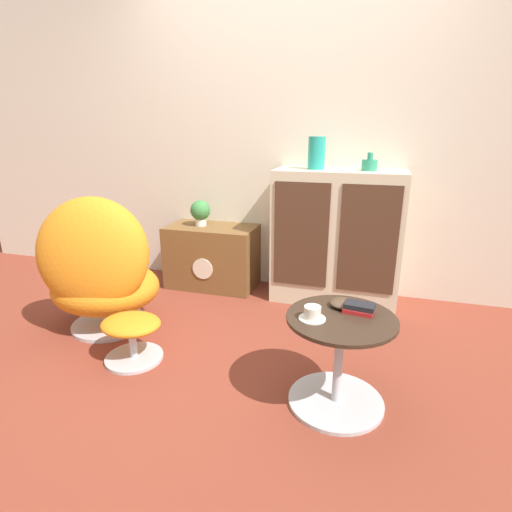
{
  "coord_description": "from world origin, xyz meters",
  "views": [
    {
      "loc": [
        0.7,
        -1.87,
        1.32
      ],
      "look_at": [
        0.01,
        0.43,
        0.55
      ],
      "focal_mm": 28.0,
      "sensor_mm": 36.0,
      "label": 1
    }
  ],
  "objects_px": {
    "egg_chair": "(100,272)",
    "ottoman": "(132,331)",
    "book_stack": "(359,308)",
    "vase_leftmost": "(317,153)",
    "teacup": "(312,314)",
    "vase_inner_left": "(370,164)",
    "bowl": "(343,303)",
    "tv_console": "(212,256)",
    "potted_plant": "(200,212)",
    "coffee_table": "(338,360)",
    "sideboard": "(336,237)"
  },
  "relations": [
    {
      "from": "tv_console",
      "to": "book_stack",
      "type": "bearing_deg",
      "value": -43.92
    },
    {
      "from": "coffee_table",
      "to": "bowl",
      "type": "xyz_separation_m",
      "value": [
        -0.01,
        0.12,
        0.25
      ]
    },
    {
      "from": "egg_chair",
      "to": "vase_inner_left",
      "type": "relative_size",
      "value": 7.46
    },
    {
      "from": "bowl",
      "to": "teacup",
      "type": "bearing_deg",
      "value": -124.69
    },
    {
      "from": "tv_console",
      "to": "bowl",
      "type": "relative_size",
      "value": 5.71
    },
    {
      "from": "teacup",
      "to": "tv_console",
      "type": "bearing_deg",
      "value": 128.2
    },
    {
      "from": "sideboard",
      "to": "bowl",
      "type": "height_order",
      "value": "sideboard"
    },
    {
      "from": "egg_chair",
      "to": "bowl",
      "type": "bearing_deg",
      "value": -7.58
    },
    {
      "from": "potted_plant",
      "to": "book_stack",
      "type": "height_order",
      "value": "potted_plant"
    },
    {
      "from": "vase_inner_left",
      "to": "bowl",
      "type": "xyz_separation_m",
      "value": [
        -0.05,
        -1.18,
        -0.58
      ]
    },
    {
      "from": "sideboard",
      "to": "book_stack",
      "type": "height_order",
      "value": "sideboard"
    },
    {
      "from": "coffee_table",
      "to": "book_stack",
      "type": "bearing_deg",
      "value": 43.52
    },
    {
      "from": "vase_leftmost",
      "to": "bowl",
      "type": "xyz_separation_m",
      "value": [
        0.33,
        -1.18,
        -0.65
      ]
    },
    {
      "from": "coffee_table",
      "to": "vase_leftmost",
      "type": "distance_m",
      "value": 1.62
    },
    {
      "from": "coffee_table",
      "to": "potted_plant",
      "type": "relative_size",
      "value": 2.43
    },
    {
      "from": "potted_plant",
      "to": "vase_leftmost",
      "type": "bearing_deg",
      "value": 0.25
    },
    {
      "from": "book_stack",
      "to": "vase_leftmost",
      "type": "bearing_deg",
      "value": 108.58
    },
    {
      "from": "potted_plant",
      "to": "book_stack",
      "type": "relative_size",
      "value": 1.4
    },
    {
      "from": "teacup",
      "to": "bowl",
      "type": "xyz_separation_m",
      "value": [
        0.12,
        0.18,
        -0.01
      ]
    },
    {
      "from": "egg_chair",
      "to": "ottoman",
      "type": "distance_m",
      "value": 0.53
    },
    {
      "from": "ottoman",
      "to": "vase_leftmost",
      "type": "xyz_separation_m",
      "value": [
        0.86,
        1.24,
        0.96
      ]
    },
    {
      "from": "potted_plant",
      "to": "coffee_table",
      "type": "bearing_deg",
      "value": -45.09
    },
    {
      "from": "potted_plant",
      "to": "teacup",
      "type": "distance_m",
      "value": 1.79
    },
    {
      "from": "vase_inner_left",
      "to": "bowl",
      "type": "height_order",
      "value": "vase_inner_left"
    },
    {
      "from": "vase_leftmost",
      "to": "teacup",
      "type": "xyz_separation_m",
      "value": [
        0.21,
        -1.36,
        -0.64
      ]
    },
    {
      "from": "tv_console",
      "to": "teacup",
      "type": "distance_m",
      "value": 1.74
    },
    {
      "from": "vase_inner_left",
      "to": "teacup",
      "type": "bearing_deg",
      "value": -97.28
    },
    {
      "from": "vase_inner_left",
      "to": "bowl",
      "type": "distance_m",
      "value": 1.32
    },
    {
      "from": "sideboard",
      "to": "tv_console",
      "type": "height_order",
      "value": "sideboard"
    },
    {
      "from": "tv_console",
      "to": "egg_chair",
      "type": "bearing_deg",
      "value": -111.88
    },
    {
      "from": "tv_console",
      "to": "teacup",
      "type": "xyz_separation_m",
      "value": [
        1.07,
        -1.36,
        0.24
      ]
    },
    {
      "from": "tv_console",
      "to": "vase_inner_left",
      "type": "height_order",
      "value": "vase_inner_left"
    },
    {
      "from": "ottoman",
      "to": "teacup",
      "type": "distance_m",
      "value": 1.12
    },
    {
      "from": "egg_chair",
      "to": "teacup",
      "type": "bearing_deg",
      "value": -14.96
    },
    {
      "from": "vase_inner_left",
      "to": "egg_chair",
      "type": "bearing_deg",
      "value": -149.19
    },
    {
      "from": "sideboard",
      "to": "ottoman",
      "type": "distance_m",
      "value": 1.65
    },
    {
      "from": "egg_chair",
      "to": "ottoman",
      "type": "height_order",
      "value": "egg_chair"
    },
    {
      "from": "ottoman",
      "to": "teacup",
      "type": "height_order",
      "value": "teacup"
    },
    {
      "from": "ottoman",
      "to": "coffee_table",
      "type": "height_order",
      "value": "coffee_table"
    },
    {
      "from": "coffee_table",
      "to": "bowl",
      "type": "distance_m",
      "value": 0.27
    },
    {
      "from": "sideboard",
      "to": "vase_leftmost",
      "type": "relative_size",
      "value": 4.37
    },
    {
      "from": "tv_console",
      "to": "sideboard",
      "type": "bearing_deg",
      "value": 0.04
    },
    {
      "from": "sideboard",
      "to": "potted_plant",
      "type": "distance_m",
      "value": 1.14
    },
    {
      "from": "ottoman",
      "to": "vase_inner_left",
      "type": "relative_size",
      "value": 2.79
    },
    {
      "from": "tv_console",
      "to": "potted_plant",
      "type": "relative_size",
      "value": 3.5
    },
    {
      "from": "egg_chair",
      "to": "tv_console",
      "type": "bearing_deg",
      "value": 68.12
    },
    {
      "from": "ottoman",
      "to": "book_stack",
      "type": "xyz_separation_m",
      "value": [
        1.27,
        0.01,
        0.31
      ]
    },
    {
      "from": "egg_chair",
      "to": "coffee_table",
      "type": "distance_m",
      "value": 1.63
    },
    {
      "from": "vase_leftmost",
      "to": "book_stack",
      "type": "xyz_separation_m",
      "value": [
        0.41,
        -1.23,
        -0.64
      ]
    },
    {
      "from": "coffee_table",
      "to": "teacup",
      "type": "bearing_deg",
      "value": -154.33
    }
  ]
}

